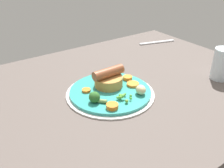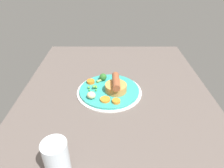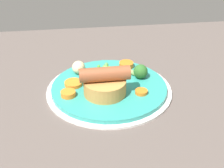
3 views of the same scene
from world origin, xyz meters
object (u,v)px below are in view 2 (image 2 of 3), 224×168
Objects in this scene: dinner_plate at (109,91)px; carrot_slice_5 at (91,82)px; drinking_glass at (57,159)px; carrot_slice_4 at (118,81)px; potato_chunk_0 at (91,95)px; carrot_slice_0 at (115,101)px; pea_pile at (93,87)px; carrot_slice_3 at (105,100)px; broccoli_floret_near at (103,77)px; sausage_pudding at (116,86)px.

dinner_plate is 8.13× the size of carrot_slice_5.
dinner_plate is 2.52× the size of drinking_glass.
dinner_plate is 7.49cm from carrot_slice_4.
potato_chunk_0 is 1.11× the size of carrot_slice_0.
carrot_slice_0 is (8.94, 2.48, 1.38)cm from dinner_plate.
pea_pile is 1.25× the size of carrot_slice_3.
potato_chunk_0 is 31.75cm from drinking_glass.
broccoli_floret_near is at bearing 112.88° from carrot_slice_5.
drinking_glass reaches higher than dinner_plate.
sausage_pudding reaches higher than carrot_slice_5.
carrot_slice_0 is at bearing 37.61° from carrot_slice_5.
carrot_slice_0 is 17.72cm from carrot_slice_5.
carrot_slice_0 is 0.28× the size of drinking_glass.
sausage_pudding is at bearing 147.02° from carrot_slice_3.
carrot_slice_5 is at bearing 173.81° from drinking_glass.
dinner_plate is at bearing 160.90° from drinking_glass.
carrot_slice_0 is (9.03, 9.24, -0.41)cm from pea_pile.
potato_chunk_0 is 1.02× the size of carrot_slice_5.
carrot_slice_5 is at bearing -162.57° from pea_pile.
pea_pile is 9.40cm from carrot_slice_3.
drinking_glass is at bearing -19.10° from dinner_plate.
potato_chunk_0 is at bearing -149.42° from broccoli_floret_near.
pea_pile reaches higher than carrot_slice_4.
carrot_slice_5 reaches higher than dinner_plate.
carrot_slice_3 is 1.15× the size of carrot_slice_5.
broccoli_floret_near is 1.74× the size of carrot_slice_4.
broccoli_floret_near is (-7.23, 3.69, 0.56)cm from pea_pile.
broccoli_floret_near is at bearing -161.16° from carrot_slice_0.
carrot_slice_3 is at bearing -106.99° from carrot_slice_0.
broccoli_floret_near is at bearing 167.54° from drinking_glass.
sausage_pudding reaches higher than carrot_slice_3.
carrot_slice_4 is (-6.42, 3.66, 1.20)cm from dinner_plate.
carrot_slice_0 is at bearing 74.32° from potato_chunk_0.
potato_chunk_0 is 11.48cm from carrot_slice_5.
carrot_slice_3 is at bearing 158.96° from drinking_glass.
carrot_slice_5 is (-5.01, -1.57, -0.34)cm from pea_pile.
pea_pile is at bearing 170.63° from drinking_glass.
carrot_slice_0 is 15.40cm from carrot_slice_4.
carrot_slice_5 is at bearing -173.30° from potato_chunk_0.
carrot_slice_0 is 0.79× the size of carrot_slice_3.
carrot_slice_0 is at bearing -4.39° from carrot_slice_4.
dinner_plate is 8.86× the size of carrot_slice_0.
broccoli_floret_near is at bearing 152.96° from pea_pile.
sausage_pudding is at bearing 156.63° from drinking_glass.
drinking_glass is (37.36, -12.94, 4.88)cm from dinner_plate.
carrot_slice_5 is (-5.10, -8.33, 1.45)cm from dinner_plate.
carrot_slice_0 is at bearing 177.13° from sausage_pudding.
drinking_glass is (43.78, -16.59, 3.67)cm from carrot_slice_4.
dinner_plate is at bearing 168.76° from carrot_slice_3.
potato_chunk_0 is 0.31× the size of drinking_glass.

